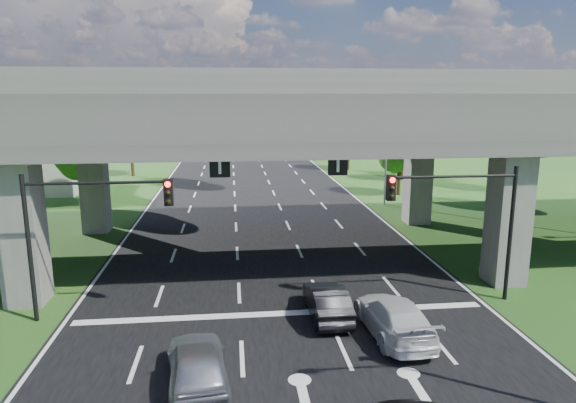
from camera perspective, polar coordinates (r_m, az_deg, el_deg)
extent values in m
plane|color=#1B4616|center=(18.77, 0.62, -16.77)|extent=(160.00, 160.00, 0.00)
cube|color=black|center=(27.91, -1.88, -6.90)|extent=(18.00, 120.00, 0.03)
cube|color=#373532|center=(28.44, -2.31, 9.86)|extent=(80.00, 15.00, 2.00)
cube|color=#615E59|center=(21.20, -0.91, 13.24)|extent=(80.00, 0.50, 1.00)
cube|color=#615E59|center=(35.66, -3.18, 12.67)|extent=(80.00, 0.50, 1.00)
cube|color=#615E59|center=(24.71, -27.50, -2.35)|extent=(1.60, 1.60, 7.00)
cube|color=#615E59|center=(35.93, -20.76, 2.30)|extent=(1.60, 1.60, 7.00)
cube|color=#615E59|center=(26.44, 23.33, -1.11)|extent=(1.60, 1.60, 7.00)
cube|color=#615E59|center=(37.14, 14.27, 3.00)|extent=(1.60, 1.60, 7.00)
cube|color=black|center=(21.56, -7.59, 3.79)|extent=(0.85, 0.06, 0.85)
cube|color=black|center=(22.02, 5.56, 4.00)|extent=(0.85, 0.06, 0.85)
cylinder|color=black|center=(24.38, 23.47, -3.37)|extent=(0.18, 0.18, 6.00)
cylinder|color=black|center=(22.61, 17.95, 2.66)|extent=(5.50, 0.12, 0.12)
cube|color=black|center=(21.53, 11.38, 1.49)|extent=(0.35, 0.28, 1.05)
sphere|color=#FF0C05|center=(21.32, 11.55, 2.33)|extent=(0.22, 0.22, 0.22)
cylinder|color=black|center=(22.67, -26.80, -4.77)|extent=(0.18, 0.18, 6.00)
cylinder|color=black|center=(21.28, -20.51, 1.94)|extent=(5.50, 0.12, 0.12)
cube|color=black|center=(20.67, -13.14, 0.98)|extent=(0.35, 0.28, 1.05)
sphere|color=#FF0C05|center=(20.45, -13.24, 1.86)|extent=(0.22, 0.22, 0.22)
cylinder|color=gray|center=(42.43, 10.91, 6.26)|extent=(0.16, 0.16, 10.00)
cylinder|color=gray|center=(41.83, 9.16, 12.69)|extent=(3.00, 0.10, 0.10)
cube|color=gray|center=(41.46, 7.10, 12.62)|extent=(0.60, 0.25, 0.18)
cylinder|color=gray|center=(57.86, 6.23, 7.84)|extent=(0.16, 0.16, 10.00)
cylinder|color=gray|center=(57.42, 4.84, 12.54)|extent=(3.00, 0.10, 0.10)
cube|color=gray|center=(57.15, 3.33, 12.46)|extent=(0.60, 0.25, 0.18)
cylinder|color=black|center=(44.62, -21.83, 1.54)|extent=(0.36, 0.36, 3.30)
sphere|color=#134A14|center=(44.23, -22.13, 5.37)|extent=(4.50, 4.50, 4.50)
sphere|color=#134A14|center=(43.72, -21.87, 7.10)|extent=(3.60, 3.60, 3.60)
sphere|color=#134A14|center=(44.79, -22.28, 4.26)|extent=(3.30, 3.30, 3.30)
cylinder|color=black|center=(53.07, -22.69, 2.76)|extent=(0.36, 0.36, 2.86)
sphere|color=#134A14|center=(52.76, -22.92, 5.54)|extent=(3.90, 3.90, 3.90)
sphere|color=#134A14|center=(52.27, -22.69, 6.80)|extent=(3.12, 3.12, 3.12)
sphere|color=#134A14|center=(53.31, -23.04, 4.74)|extent=(2.86, 2.86, 2.86)
cylinder|color=black|center=(59.81, -16.92, 4.41)|extent=(0.36, 0.36, 3.52)
sphere|color=#134A14|center=(59.51, -17.11, 7.47)|extent=(4.80, 4.80, 4.80)
sphere|color=#134A14|center=(59.06, -16.86, 8.85)|extent=(3.84, 3.84, 3.84)
sphere|color=#134A14|center=(60.03, -17.27, 6.57)|extent=(3.52, 3.52, 3.52)
cylinder|color=black|center=(47.41, 12.22, 2.56)|extent=(0.36, 0.36, 3.08)
sphere|color=#134A14|center=(47.05, 12.37, 5.92)|extent=(4.20, 4.20, 4.20)
sphere|color=#134A14|center=(46.79, 13.03, 7.41)|extent=(3.36, 3.36, 3.36)
sphere|color=#134A14|center=(47.42, 11.83, 4.97)|extent=(3.08, 3.08, 3.08)
cylinder|color=black|center=(55.87, 12.56, 3.81)|extent=(0.36, 0.36, 2.86)
sphere|color=#134A14|center=(55.58, 12.68, 6.46)|extent=(3.90, 3.90, 3.90)
sphere|color=#134A14|center=(55.34, 13.23, 7.63)|extent=(3.12, 3.12, 3.12)
sphere|color=#134A14|center=(55.94, 12.22, 5.71)|extent=(2.86, 2.86, 2.86)
cylinder|color=black|center=(62.39, 6.72, 5.03)|extent=(0.36, 0.36, 3.30)
sphere|color=#134A14|center=(62.10, 6.78, 7.78)|extent=(4.50, 4.50, 4.50)
sphere|color=#134A14|center=(61.83, 7.24, 9.00)|extent=(3.60, 3.60, 3.60)
sphere|color=#134A14|center=(62.50, 6.41, 6.99)|extent=(3.30, 3.30, 3.30)
imported|color=#ACAEB4|center=(16.88, -10.02, -17.39)|extent=(2.31, 4.67, 1.53)
imported|color=black|center=(21.38, 4.34, -10.98)|extent=(1.48, 4.10, 1.34)
imported|color=silver|center=(20.22, 11.68, -12.45)|extent=(2.25, 5.04, 1.43)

